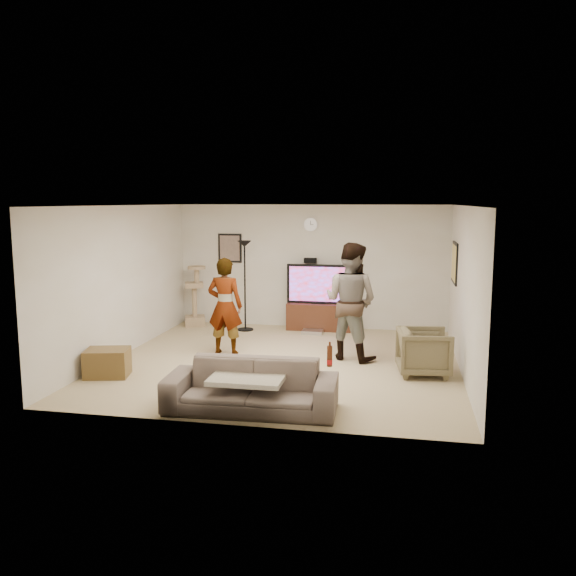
% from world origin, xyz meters
% --- Properties ---
extents(floor, '(5.50, 5.50, 0.02)m').
position_xyz_m(floor, '(0.00, 0.00, -0.01)').
color(floor, tan).
rests_on(floor, ground).
extents(ceiling, '(5.50, 5.50, 0.02)m').
position_xyz_m(ceiling, '(0.00, 0.00, 2.51)').
color(ceiling, white).
rests_on(ceiling, wall_back).
extents(wall_back, '(5.50, 0.04, 2.50)m').
position_xyz_m(wall_back, '(0.00, 2.75, 1.25)').
color(wall_back, beige).
rests_on(wall_back, floor).
extents(wall_front, '(5.50, 0.04, 2.50)m').
position_xyz_m(wall_front, '(0.00, -2.75, 1.25)').
color(wall_front, beige).
rests_on(wall_front, floor).
extents(wall_left, '(0.04, 5.50, 2.50)m').
position_xyz_m(wall_left, '(-2.75, 0.00, 1.25)').
color(wall_left, beige).
rests_on(wall_left, floor).
extents(wall_right, '(0.04, 5.50, 2.50)m').
position_xyz_m(wall_right, '(2.75, 0.00, 1.25)').
color(wall_right, beige).
rests_on(wall_right, floor).
extents(wall_clock, '(0.26, 0.04, 0.26)m').
position_xyz_m(wall_clock, '(0.00, 2.72, 2.10)').
color(wall_clock, silver).
rests_on(wall_clock, wall_back).
extents(wall_speaker, '(0.25, 0.10, 0.10)m').
position_xyz_m(wall_speaker, '(0.00, 2.69, 1.38)').
color(wall_speaker, black).
rests_on(wall_speaker, wall_back).
extents(picture_back, '(0.42, 0.03, 0.52)m').
position_xyz_m(picture_back, '(-1.70, 2.73, 1.60)').
color(picture_back, '#766259').
rests_on(picture_back, wall_back).
extents(picture_right, '(0.03, 0.78, 0.62)m').
position_xyz_m(picture_right, '(2.73, 1.60, 1.50)').
color(picture_right, '#E7C66C').
rests_on(picture_right, wall_right).
extents(tv_stand, '(1.29, 0.45, 0.54)m').
position_xyz_m(tv_stand, '(0.22, 2.50, 0.27)').
color(tv_stand, '#3F1F13').
rests_on(tv_stand, floor).
extents(console_box, '(0.40, 0.30, 0.07)m').
position_xyz_m(console_box, '(0.14, 2.11, 0.04)').
color(console_box, '#BBBABF').
rests_on(console_box, floor).
extents(tv, '(1.32, 0.08, 0.78)m').
position_xyz_m(tv, '(0.22, 2.50, 0.93)').
color(tv, black).
rests_on(tv, tv_stand).
extents(tv_screen, '(1.21, 0.01, 0.69)m').
position_xyz_m(tv_screen, '(0.22, 2.46, 0.93)').
color(tv_screen, '#644CD3').
rests_on(tv_screen, tv).
extents(floor_lamp, '(0.32, 0.32, 1.79)m').
position_xyz_m(floor_lamp, '(-1.23, 2.17, 0.89)').
color(floor_lamp, black).
rests_on(floor_lamp, floor).
extents(cat_tree, '(0.53, 0.53, 1.26)m').
position_xyz_m(cat_tree, '(-2.37, 2.37, 0.63)').
color(cat_tree, tan).
rests_on(cat_tree, floor).
extents(person_left, '(0.60, 0.40, 1.64)m').
position_xyz_m(person_left, '(-1.07, 0.33, 0.82)').
color(person_left, '#A2A2A2').
rests_on(person_left, floor).
extents(person_right, '(1.14, 1.04, 1.91)m').
position_xyz_m(person_right, '(1.03, 0.43, 0.96)').
color(person_right, '#273994').
rests_on(person_right, floor).
extents(sofa, '(2.14, 0.92, 0.62)m').
position_xyz_m(sofa, '(0.05, -2.24, 0.31)').
color(sofa, '#64554D').
rests_on(sofa, floor).
extents(throw_blanket, '(0.90, 0.70, 0.06)m').
position_xyz_m(throw_blanket, '(0.01, -2.24, 0.42)').
color(throw_blanket, '#BDB39B').
rests_on(throw_blanket, sofa).
extents(beer_bottle, '(0.06, 0.06, 0.25)m').
position_xyz_m(beer_bottle, '(1.02, -2.24, 0.74)').
color(beer_bottle, '#491D0B').
rests_on(beer_bottle, sofa).
extents(armchair, '(0.85, 0.83, 0.69)m').
position_xyz_m(armchair, '(2.19, -0.27, 0.35)').
color(armchair, brown).
rests_on(armchair, floor).
extents(side_table, '(0.71, 0.59, 0.41)m').
position_xyz_m(side_table, '(-2.40, -1.26, 0.21)').
color(side_table, brown).
rests_on(side_table, floor).
extents(toy_ball, '(0.07, 0.07, 0.07)m').
position_xyz_m(toy_ball, '(-1.19, -0.62, 0.03)').
color(toy_ball, '#008883').
rests_on(toy_ball, floor).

